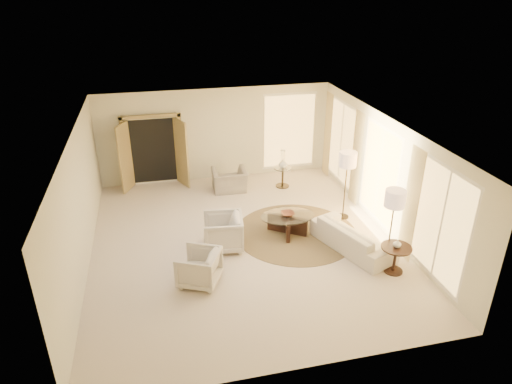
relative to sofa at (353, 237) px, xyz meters
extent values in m
cube|color=beige|center=(-2.40, 0.84, -0.32)|extent=(7.00, 8.00, 0.02)
cube|color=white|center=(-2.40, 0.84, 2.49)|extent=(7.00, 8.00, 0.02)
cube|color=beige|center=(-2.40, 4.84, 1.09)|extent=(7.00, 0.04, 2.80)
cube|color=beige|center=(-2.40, -3.16, 1.09)|extent=(7.00, 0.04, 2.80)
cube|color=beige|center=(-5.90, 0.84, 1.09)|extent=(0.04, 8.00, 2.80)
cube|color=beige|center=(1.10, 0.84, 1.09)|extent=(0.04, 8.00, 2.80)
cube|color=#A28D52|center=(-4.30, 4.73, 0.77)|extent=(1.80, 0.12, 2.16)
cube|color=#A28D52|center=(-5.10, 4.46, 0.72)|extent=(0.35, 0.66, 2.00)
cube|color=#A28D52|center=(-3.50, 4.46, 0.72)|extent=(0.35, 0.66, 2.00)
cylinder|color=#3E301C|center=(-1.05, 0.99, -0.30)|extent=(3.91, 3.91, 0.01)
imported|color=beige|center=(0.00, 0.00, 0.00)|extent=(1.51, 2.25, 0.61)
imported|color=beige|center=(-2.90, 0.73, 0.14)|extent=(0.92, 0.97, 0.90)
imported|color=beige|center=(-3.60, -0.49, 0.10)|extent=(1.00, 1.03, 0.81)
imported|color=gray|center=(-2.21, 3.79, 0.12)|extent=(1.01, 0.67, 0.86)
cube|color=black|center=(-1.26, 1.03, -0.08)|extent=(0.88, 0.64, 0.45)
cube|color=black|center=(-1.26, 1.03, -0.08)|extent=(0.33, 1.00, 0.45)
cylinder|color=white|center=(-1.26, 1.03, 0.17)|extent=(1.73, 1.73, 0.02)
cylinder|color=black|center=(0.50, -1.04, -0.29)|extent=(0.40, 0.40, 0.03)
cylinder|color=black|center=(0.50, -1.04, -0.01)|extent=(0.06, 0.06, 0.58)
cylinder|color=black|center=(0.50, -1.04, 0.29)|extent=(0.65, 0.65, 0.03)
cylinder|color=#322A1E|center=(-0.61, 3.70, -0.29)|extent=(0.41, 0.41, 0.03)
cylinder|color=#322A1E|center=(-0.61, 3.70, -0.01)|extent=(0.06, 0.06, 0.58)
cylinder|color=white|center=(-0.61, 3.70, 0.29)|extent=(0.53, 0.53, 0.03)
cylinder|color=#322A1E|center=(0.40, 1.47, -0.29)|extent=(0.31, 0.31, 0.03)
cylinder|color=#322A1E|center=(0.40, 1.47, 0.47)|extent=(0.03, 0.03, 1.54)
cylinder|color=beige|center=(0.40, 1.47, 1.33)|extent=(0.44, 0.44, 0.38)
cylinder|color=#322A1E|center=(0.50, -0.72, -0.29)|extent=(0.30, 0.30, 0.03)
cylinder|color=#322A1E|center=(0.50, -0.72, 0.45)|extent=(0.03, 0.03, 1.51)
cylinder|color=beige|center=(0.50, -0.72, 1.29)|extent=(0.43, 0.43, 0.37)
imported|color=brown|center=(-1.26, 1.03, 0.23)|extent=(0.34, 0.34, 0.08)
imported|color=white|center=(0.50, -1.04, 0.39)|extent=(0.20, 0.20, 0.18)
imported|color=white|center=(-0.61, 3.70, 0.43)|extent=(0.26, 0.26, 0.26)
camera|label=1|loc=(-4.22, -8.29, 5.46)|focal=32.00mm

